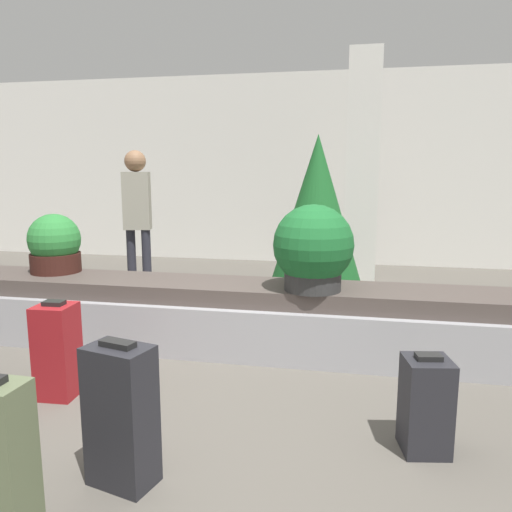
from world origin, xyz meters
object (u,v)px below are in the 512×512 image
at_px(suitcase_2, 57,351).
at_px(suitcase_5, 121,415).
at_px(pillar, 362,170).
at_px(potted_plant_1, 55,245).
at_px(traveler_0, 137,210).
at_px(potted_plant_0, 313,249).
at_px(suitcase_1, 426,405).
at_px(decorated_tree, 317,219).

height_order(suitcase_2, suitcase_5, suitcase_5).
height_order(pillar, suitcase_2, pillar).
relative_size(pillar, potted_plant_1, 5.57).
height_order(pillar, suitcase_5, pillar).
bearing_deg(suitcase_2, traveler_0, 99.29).
distance_m(pillar, suitcase_5, 5.30).
relative_size(suitcase_2, potted_plant_0, 0.97).
xyz_separation_m(pillar, traveler_0, (-2.68, -1.51, -0.49)).
bearing_deg(potted_plant_1, potted_plant_0, -5.63).
height_order(suitcase_1, traveler_0, traveler_0).
distance_m(pillar, suitcase_2, 4.84).
bearing_deg(decorated_tree, suitcase_1, -72.21).
bearing_deg(suitcase_1, traveler_0, 126.49).
bearing_deg(suitcase_5, potted_plant_1, 143.29).
distance_m(suitcase_5, potted_plant_1, 2.84).
height_order(suitcase_1, potted_plant_0, potted_plant_0).
distance_m(suitcase_2, decorated_tree, 2.99).
height_order(suitcase_1, decorated_tree, decorated_tree).
height_order(suitcase_1, potted_plant_1, potted_plant_1).
relative_size(pillar, suitcase_1, 5.51).
xyz_separation_m(suitcase_1, potted_plant_0, (-0.76, 1.30, 0.67)).
height_order(suitcase_2, decorated_tree, decorated_tree).
distance_m(potted_plant_0, potted_plant_1, 2.56).
xyz_separation_m(suitcase_1, decorated_tree, (-0.84, 2.63, 0.79)).
xyz_separation_m(pillar, potted_plant_1, (-2.94, -2.84, -0.73)).
bearing_deg(potted_plant_1, suitcase_5, -51.08).
distance_m(potted_plant_1, decorated_tree, 2.70).
bearing_deg(traveler_0, potted_plant_1, -114.81).
relative_size(suitcase_1, decorated_tree, 0.29).
bearing_deg(traveler_0, decorated_tree, -20.02).
xyz_separation_m(potted_plant_1, decorated_tree, (2.47, 1.07, 0.21)).
bearing_deg(potted_plant_0, pillar, 82.66).
xyz_separation_m(suitcase_2, potted_plant_0, (1.70, 1.08, 0.61)).
bearing_deg(suitcase_1, potted_plant_1, 144.79).
distance_m(suitcase_2, traveler_0, 2.83).
distance_m(suitcase_1, potted_plant_1, 3.70).
bearing_deg(potted_plant_1, pillar, 43.99).
height_order(suitcase_5, potted_plant_1, potted_plant_1).
bearing_deg(traveler_0, suitcase_5, -80.44).
bearing_deg(suitcase_1, pillar, 84.66).
xyz_separation_m(suitcase_1, suitcase_5, (-1.56, -0.62, 0.09)).
distance_m(potted_plant_1, traveler_0, 1.38).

